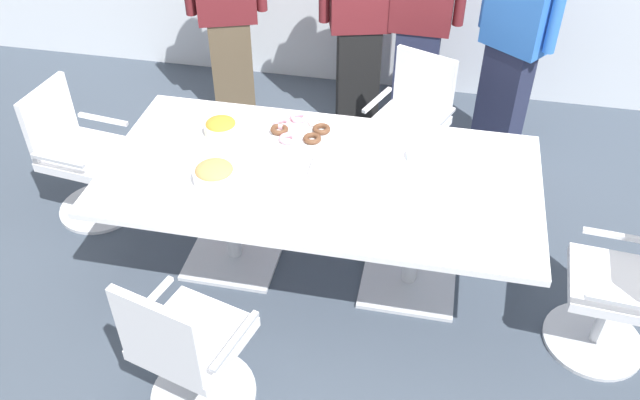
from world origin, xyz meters
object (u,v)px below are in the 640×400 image
Objects in this scene: person_standing_0 at (227,11)px; person_standing_3 at (515,37)px; donut_platter at (300,129)px; conference_table at (320,190)px; person_standing_1 at (360,19)px; snack_bowl_chips_orange at (221,127)px; office_chair_1 at (410,128)px; napkin_pile at (330,167)px; plate_stack at (423,156)px; snack_bowl_cookies at (214,173)px; person_standing_2 at (421,19)px; office_chair_0 at (623,294)px; office_chair_2 at (80,160)px; office_chair_3 at (188,353)px.

person_standing_0 is 0.96× the size of person_standing_3.
person_standing_0 is 4.81× the size of donut_platter.
person_standing_3 is at bearing 56.05° from conference_table.
person_standing_0 is at bearing 123.56° from donut_platter.
person_standing_1 is 1.57m from snack_bowl_chips_orange.
napkin_pile is (-0.37, -1.04, 0.37)m from office_chair_1.
person_standing_0 reaches higher than donut_platter.
plate_stack is at bearing 120.24° from office_chair_1.
person_standing_2 is at bearing 64.45° from snack_bowl_cookies.
person_standing_2 is 1.82m from snack_bowl_chips_orange.
person_standing_0 is at bearing 105.55° from snack_bowl_cookies.
snack_bowl_chips_orange is at bearing -166.81° from donut_platter.
person_standing_3 reaches higher than donut_platter.
napkin_pile is at bearing -18.07° from snack_bowl_chips_orange.
plate_stack is at bearing 69.92° from office_chair_0.
snack_bowl_chips_orange is 1.20m from plate_stack.
napkin_pile is at bearing 20.62° from snack_bowl_cookies.
office_chair_2 is 4.58× the size of napkin_pile.
plate_stack is 0.96× the size of napkin_pile.
office_chair_3 is 1.25m from napkin_pile.
office_chair_0 is at bearing -8.95° from conference_table.
snack_bowl_cookies is (-1.59, -1.76, -0.12)m from person_standing_3.
plate_stack is (0.59, -1.46, -0.12)m from person_standing_1.
person_standing_2 is at bearing 67.05° from donut_platter.
snack_bowl_cookies is (-0.54, -0.20, 0.18)m from conference_table.
person_standing_1 reaches higher than snack_bowl_chips_orange.
donut_platter is (0.34, 0.56, -0.03)m from snack_bowl_cookies.
conference_table is at bearing 90.21° from office_chair_1.
office_chair_3 is 0.53× the size of person_standing_1.
conference_table is at bearing -21.43° from snack_bowl_chips_orange.
person_standing_1 is at bearing 93.45° from napkin_pile.
person_standing_1 reaches higher than office_chair_2.
napkin_pile is at bearing 82.06° from office_chair_3.
office_chair_2 is at bearing 46.87° from person_standing_0.
snack_bowl_cookies is 1.17m from plate_stack.
person_standing_2 reaches higher than plate_stack.
snack_bowl_chips_orange is at bearing 51.89° from person_standing_1.
office_chair_3 reaches higher than napkin_pile.
person_standing_3 is at bearing 157.65° from person_standing_0.
napkin_pile is at bearing 25.94° from conference_table.
person_standing_3 is 2.38m from snack_bowl_cookies.
napkin_pile is at bearing 80.73° from person_standing_2.
snack_bowl_cookies is 1.22× the size of plate_stack.
office_chair_3 is 3.91× the size of snack_bowl_cookies.
office_chair_0 is at bearing 115.38° from person_standing_1.
office_chair_3 is at bearing -126.22° from plate_stack.
office_chair_0 is at bearing -12.62° from snack_bowl_chips_orange.
person_standing_2 reaches higher than office_chair_2.
person_standing_3 reaches higher than office_chair_3.
office_chair_1 reaches higher than snack_bowl_chips_orange.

